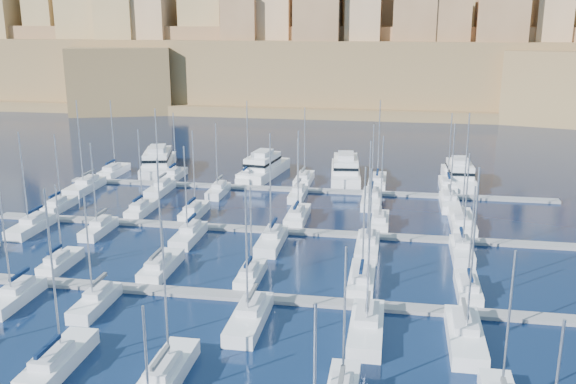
% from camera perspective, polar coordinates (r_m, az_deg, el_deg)
% --- Properties ---
extents(ground, '(600.00, 600.00, 0.00)m').
position_cam_1_polar(ground, '(80.11, -2.15, -5.85)').
color(ground, black).
rests_on(ground, ground).
extents(pontoon_mid_near, '(84.00, 2.00, 0.40)m').
position_cam_1_polar(pontoon_mid_near, '(69.25, -4.21, -9.23)').
color(pontoon_mid_near, slate).
rests_on(pontoon_mid_near, ground).
extents(pontoon_mid_far, '(84.00, 2.00, 0.40)m').
position_cam_1_polar(pontoon_mid_far, '(89.26, -0.84, -3.45)').
color(pontoon_mid_far, slate).
rests_on(pontoon_mid_far, ground).
extents(pontoon_far, '(84.00, 2.00, 0.40)m').
position_cam_1_polar(pontoon_far, '(110.02, 1.25, 0.20)').
color(pontoon_far, slate).
rests_on(pontoon_far, ground).
extents(sailboat_2, '(2.84, 9.46, 15.99)m').
position_cam_1_polar(sailboat_2, '(59.54, -19.76, -13.90)').
color(sailboat_2, white).
rests_on(sailboat_2, ground).
extents(sailboat_3, '(2.76, 9.20, 13.91)m').
position_cam_1_polar(sailboat_3, '(55.63, -10.71, -15.42)').
color(sailboat_3, white).
rests_on(sailboat_3, ground).
extents(sailboat_13, '(2.27, 7.57, 10.44)m').
position_cam_1_polar(sailboat_13, '(81.38, -19.57, -5.90)').
color(sailboat_13, white).
rests_on(sailboat_13, ground).
extents(sailboat_14, '(2.70, 9.00, 13.85)m').
position_cam_1_polar(sailboat_14, '(76.88, -11.23, -6.49)').
color(sailboat_14, white).
rests_on(sailboat_14, ground).
extents(sailboat_15, '(2.30, 7.68, 11.16)m').
position_cam_1_polar(sailboat_15, '(73.27, -3.34, -7.36)').
color(sailboat_15, white).
rests_on(sailboat_15, ground).
extents(sailboat_16, '(2.77, 9.24, 13.73)m').
position_cam_1_polar(sailboat_16, '(72.36, 6.58, -7.71)').
color(sailboat_16, white).
rests_on(sailboat_16, ground).
extents(sailboat_17, '(2.44, 8.15, 12.29)m').
position_cam_1_polar(sailboat_17, '(72.29, 15.70, -8.25)').
color(sailboat_17, white).
rests_on(sailboat_17, ground).
extents(sailboat_19, '(2.54, 8.47, 13.18)m').
position_cam_1_polar(sailboat_19, '(73.53, -23.09, -8.53)').
color(sailboat_19, white).
rests_on(sailboat_19, ground).
extents(sailboat_20, '(2.40, 8.01, 12.60)m').
position_cam_1_polar(sailboat_20, '(69.49, -16.73, -9.32)').
color(sailboat_20, white).
rests_on(sailboat_20, ground).
extents(sailboat_21, '(2.95, 9.83, 14.38)m').
position_cam_1_polar(sailboat_21, '(63.45, -3.46, -11.07)').
color(sailboat_21, white).
rests_on(sailboat_21, ground).
extents(sailboat_22, '(3.07, 10.22, 16.56)m').
position_cam_1_polar(sailboat_22, '(61.89, 6.99, -11.86)').
color(sailboat_22, white).
rests_on(sailboat_22, ground).
extents(sailboat_23, '(3.10, 10.35, 17.03)m').
position_cam_1_polar(sailboat_23, '(62.20, 15.46, -12.19)').
color(sailboat_23, white).
rests_on(sailboat_23, ground).
extents(sailboat_24, '(2.29, 7.62, 12.01)m').
position_cam_1_polar(sailboat_24, '(105.34, -19.66, -1.12)').
color(sailboat_24, white).
rests_on(sailboat_24, ground).
extents(sailboat_25, '(2.43, 8.10, 13.16)m').
position_cam_1_polar(sailboat_25, '(99.80, -12.91, -1.48)').
color(sailboat_25, white).
rests_on(sailboat_25, ground).
extents(sailboat_26, '(2.50, 8.34, 13.20)m').
position_cam_1_polar(sailboat_26, '(97.07, -8.34, -1.72)').
color(sailboat_26, white).
rests_on(sailboat_26, ground).
extents(sailboat_27, '(2.75, 9.17, 13.56)m').
position_cam_1_polar(sailboat_27, '(93.93, 0.84, -2.13)').
color(sailboat_27, white).
rests_on(sailboat_27, ground).
extents(sailboat_28, '(2.39, 7.98, 13.29)m').
position_cam_1_polar(sailboat_28, '(92.38, 8.19, -2.60)').
color(sailboat_28, white).
rests_on(sailboat_28, ground).
extents(sailboat_29, '(3.25, 10.83, 16.55)m').
position_cam_1_polar(sailboat_29, '(94.18, 15.21, -2.61)').
color(sailboat_29, white).
rests_on(sailboat_29, ground).
extents(sailboat_30, '(2.75, 9.17, 14.39)m').
position_cam_1_polar(sailboat_30, '(96.32, -21.86, -2.82)').
color(sailboat_30, white).
rests_on(sailboat_30, ground).
extents(sailboat_31, '(2.35, 7.85, 13.10)m').
position_cam_1_polar(sailboat_31, '(92.22, -16.45, -3.13)').
color(sailboat_31, white).
rests_on(sailboat_31, ground).
extents(sailboat_32, '(2.66, 8.85, 13.22)m').
position_cam_1_polar(sailboat_32, '(86.93, -8.80, -3.78)').
color(sailboat_32, white).
rests_on(sailboat_32, ground).
extents(sailboat_33, '(2.85, 9.49, 15.27)m').
position_cam_1_polar(sailboat_33, '(83.83, -1.47, -4.31)').
color(sailboat_33, white).
rests_on(sailboat_33, ground).
extents(sailboat_34, '(2.83, 9.44, 14.74)m').
position_cam_1_polar(sailboat_34, '(82.48, 7.08, -4.77)').
color(sailboat_34, white).
rests_on(sailboat_34, ground).
extents(sailboat_35, '(2.56, 8.53, 13.52)m').
position_cam_1_polar(sailboat_35, '(83.31, 15.19, -5.01)').
color(sailboat_35, white).
rests_on(sailboat_35, ground).
extents(sailboat_36, '(2.73, 9.11, 14.33)m').
position_cam_1_polar(sailboat_36, '(125.46, -15.22, 1.81)').
color(sailboat_36, white).
rests_on(sailboat_36, ground).
extents(sailboat_37, '(2.34, 7.78, 12.42)m').
position_cam_1_polar(sailboat_37, '(120.26, -10.01, 1.54)').
color(sailboat_37, white).
rests_on(sailboat_37, ground).
extents(sailboat_38, '(2.59, 8.65, 14.77)m').
position_cam_1_polar(sailboat_38, '(116.84, -3.63, 1.35)').
color(sailboat_38, white).
rests_on(sailboat_38, ground).
extents(sailboat_39, '(2.69, 8.97, 13.86)m').
position_cam_1_polar(sailboat_39, '(115.09, 1.43, 1.16)').
color(sailboat_39, white).
rests_on(sailboat_39, ground).
extents(sailboat_40, '(3.00, 9.99, 15.33)m').
position_cam_1_polar(sailboat_40, '(114.49, 7.94, 0.95)').
color(sailboat_40, white).
rests_on(sailboat_40, ground).
extents(sailboat_41, '(2.70, 9.00, 13.48)m').
position_cam_1_polar(sailboat_41, '(114.36, 14.00, 0.60)').
color(sailboat_41, white).
rests_on(sailboat_41, ground).
extents(sailboat_42, '(3.08, 10.28, 15.91)m').
position_cam_1_polar(sailboat_42, '(115.50, -17.57, 0.50)').
color(sailboat_42, white).
rests_on(sailboat_42, ground).
extents(sailboat_43, '(2.60, 8.67, 14.72)m').
position_cam_1_polar(sailboat_43, '(110.85, -11.27, 0.31)').
color(sailboat_43, white).
rests_on(sailboat_43, ground).
extents(sailboat_44, '(2.36, 7.86, 12.50)m').
position_cam_1_polar(sailboat_44, '(108.10, -6.22, 0.12)').
color(sailboat_44, white).
rests_on(sailboat_44, ground).
extents(sailboat_45, '(2.31, 7.69, 10.38)m').
position_cam_1_polar(sailboat_45, '(105.36, 0.89, -0.21)').
color(sailboat_45, white).
rests_on(sailboat_45, ground).
extents(sailboat_46, '(2.96, 9.88, 13.21)m').
position_cam_1_polar(sailboat_46, '(103.23, 7.43, -0.64)').
color(sailboat_46, white).
rests_on(sailboat_46, ground).
extents(sailboat_47, '(2.74, 9.12, 13.63)m').
position_cam_1_polar(sailboat_47, '(103.89, 14.15, -0.89)').
color(sailboat_47, white).
rests_on(sailboat_47, ground).
extents(motor_yacht_a, '(9.61, 18.58, 5.25)m').
position_cam_1_polar(motor_yacht_a, '(126.65, -11.48, 2.63)').
color(motor_yacht_a, white).
rests_on(motor_yacht_a, ground).
extents(motor_yacht_b, '(7.30, 16.78, 5.25)m').
position_cam_1_polar(motor_yacht_b, '(120.01, -2.18, 2.23)').
color(motor_yacht_b, white).
rests_on(motor_yacht_b, ground).
extents(motor_yacht_c, '(6.67, 17.43, 5.25)m').
position_cam_1_polar(motor_yacht_c, '(118.26, 5.13, 1.98)').
color(motor_yacht_c, white).
rests_on(motor_yacht_c, ground).
extents(motor_yacht_d, '(5.27, 15.69, 5.25)m').
position_cam_1_polar(motor_yacht_d, '(117.76, 14.96, 1.45)').
color(motor_yacht_d, white).
rests_on(motor_yacht_d, ground).
extents(fortified_city, '(460.00, 108.95, 59.52)m').
position_cam_1_polar(fortified_city, '(229.30, 5.88, 11.72)').
color(fortified_city, brown).
rests_on(fortified_city, ground).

